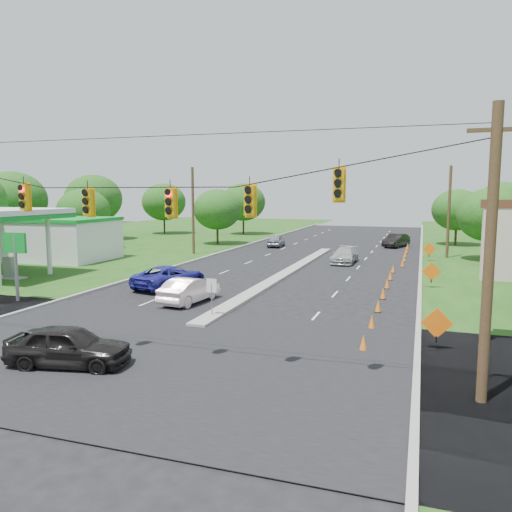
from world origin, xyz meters
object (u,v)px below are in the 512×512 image
(black_sedan, at_px, (69,346))
(white_sedan, at_px, (190,290))
(gas_station, at_px, (38,234))
(blue_pickup, at_px, (170,277))

(black_sedan, xyz_separation_m, white_sedan, (-0.51, 11.19, -0.02))
(gas_station, height_order, white_sedan, gas_station)
(white_sedan, bearing_deg, black_sedan, 99.15)
(white_sedan, relative_size, blue_pickup, 0.82)
(black_sedan, distance_m, white_sedan, 11.21)
(gas_station, xyz_separation_m, blue_pickup, (17.68, -7.65, -1.80))
(black_sedan, relative_size, blue_pickup, 0.82)
(gas_station, bearing_deg, white_sedan, -28.38)
(white_sedan, xyz_separation_m, blue_pickup, (-3.29, 3.68, 0.02))
(black_sedan, distance_m, blue_pickup, 15.35)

